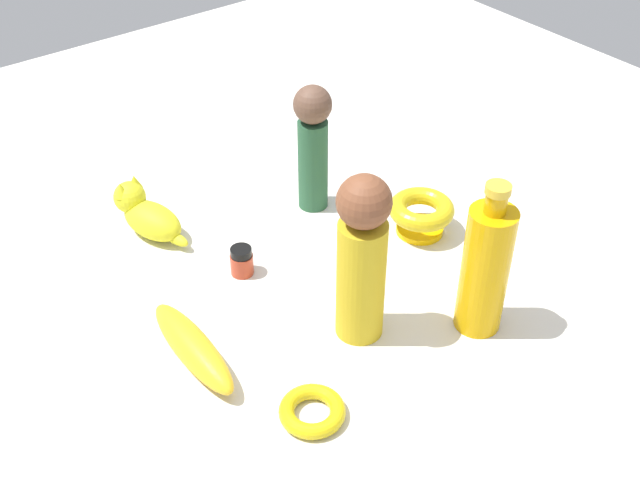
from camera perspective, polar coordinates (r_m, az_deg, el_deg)
The scene contains 9 objects.
ground at distance 1.23m, azimuth -0.00°, elevation -2.34°, with size 2.00×2.00×0.00m, color silver.
bowl at distance 1.29m, azimuth 7.24°, elevation 1.98°, with size 0.11×0.11×0.06m.
nail_polish_jar at distance 1.22m, azimuth -5.61°, elevation -1.50°, with size 0.04×0.04×0.05m.
person_figure_adult at distance 1.05m, azimuth 3.01°, elevation -1.21°, with size 0.08×0.08×0.26m.
banana at distance 1.09m, azimuth -9.07°, elevation -7.58°, with size 0.20×0.05×0.05m, color yellow.
person_figure_child at distance 1.30m, azimuth -0.52°, elevation 6.96°, with size 0.07×0.07×0.22m.
cat_figurine at distance 1.32m, azimuth -12.29°, elevation 1.84°, with size 0.09×0.15×0.09m.
bottle_tall at distance 1.10m, azimuth 11.72°, elevation -1.95°, with size 0.07×0.07×0.24m.
bangle at distance 1.02m, azimuth -0.56°, elevation -12.12°, with size 0.08×0.08×0.02m, color gold.
Camera 1 is at (0.57, 0.74, 0.79)m, focal length 44.82 mm.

